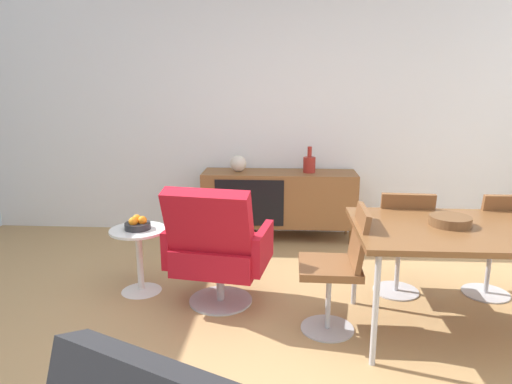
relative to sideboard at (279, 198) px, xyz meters
The scene contains 13 objects.
ground_plane 2.34m from the sideboard, 92.59° to the right, with size 8.32×8.32×0.00m, color tan.
wall_back 1.01m from the sideboard, 109.02° to the left, with size 6.80×0.12×2.80m, color white.
sideboard is the anchor object (origin of this frame).
vase_cobalt 0.48m from the sideboard, ahead, with size 0.13×0.13×0.27m.
vase_sculptural_dark 0.56m from the sideboard, behind, with size 0.17×0.17×0.17m.
dining_table 2.31m from the sideboard, 55.22° to the right, with size 1.60×0.90×0.74m.
wooden_bowl_on_table 2.18m from the sideboard, 58.80° to the right, with size 0.26×0.26×0.06m, color brown.
dining_chair_back_left 1.63m from the sideboard, 54.21° to the right, with size 0.42×0.44×0.86m.
dining_chair_back_right 2.12m from the sideboard, 38.61° to the right, with size 0.41×0.43×0.86m.
dining_chair_near_window 1.93m from the sideboard, 77.46° to the right, with size 0.43×0.41×0.86m.
lounge_chair_red 1.65m from the sideboard, 105.18° to the right, with size 0.79×0.74×0.95m.
side_table_round 1.75m from the sideboard, 128.14° to the right, with size 0.44×0.44×0.52m.
fruit_bowl 1.75m from the sideboard, 128.14° to the right, with size 0.20×0.20×0.11m.
Camera 1 is at (0.15, -2.45, 1.63)m, focal length 32.46 mm.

